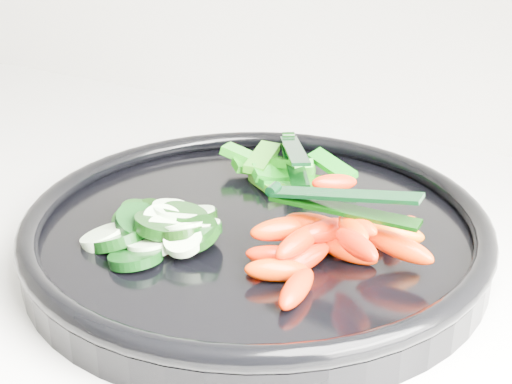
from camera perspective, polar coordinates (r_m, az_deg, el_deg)
The scene contains 6 objects.
veggie_tray at distance 0.58m, azimuth -0.00°, elevation -3.12°, with size 0.47×0.47×0.04m.
cucumber_pile at distance 0.56m, azimuth -7.74°, elevation -2.67°, with size 0.12×0.12×0.04m.
carrot_pile at distance 0.52m, azimuth 6.22°, elevation -3.88°, with size 0.13×0.17×0.05m.
pepper_pile at distance 0.66m, azimuth 1.87°, elevation 1.78°, with size 0.13×0.09×0.04m.
tong_carrot at distance 0.51m, azimuth 6.64°, elevation -0.75°, with size 0.11×0.02×0.02m.
tong_pepper at distance 0.65m, azimuth 3.04°, elevation 3.01°, with size 0.07×0.10×0.02m.
Camera 1 is at (0.77, 1.24, 1.22)m, focal length 50.00 mm.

